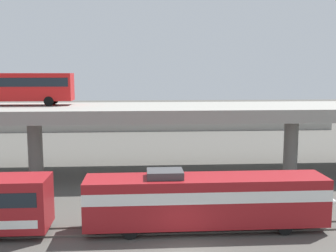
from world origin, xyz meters
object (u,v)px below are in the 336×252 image
(transit_bus_on_overpass, at_px, (15,86))
(train_locomotive, at_px, (218,198))
(parked_car_7, at_px, (14,118))
(parked_car_6, at_px, (104,117))
(parked_car_4, at_px, (37,119))
(parked_car_0, at_px, (241,118))
(parked_car_5, at_px, (125,118))
(parked_car_2, at_px, (75,117))
(parked_car_3, at_px, (292,116))
(parked_car_1, at_px, (214,118))

(transit_bus_on_overpass, bearing_deg, train_locomotive, -44.00)
(transit_bus_on_overpass, relative_size, parked_car_7, 2.65)
(train_locomotive, height_order, parked_car_6, train_locomotive)
(transit_bus_on_overpass, relative_size, parked_car_4, 2.89)
(train_locomotive, bearing_deg, parked_car_0, 74.23)
(parked_car_5, bearing_deg, parked_car_2, -16.97)
(parked_car_2, xyz_separation_m, parked_car_6, (5.66, -0.84, -0.00))
(parked_car_0, xyz_separation_m, parked_car_3, (10.70, 2.18, -0.00))
(transit_bus_on_overpass, bearing_deg, parked_car_5, 72.26)
(parked_car_2, bearing_deg, parked_car_5, 163.03)
(parked_car_0, distance_m, parked_car_1, 5.06)
(parked_car_1, height_order, parked_car_2, same)
(parked_car_6, bearing_deg, parked_car_7, 1.85)
(train_locomotive, xyz_separation_m, parked_car_6, (-12.23, 51.92, -0.20))
(parked_car_0, distance_m, parked_car_4, 37.97)
(train_locomotive, distance_m, parked_car_1, 50.52)
(parked_car_3, xyz_separation_m, parked_car_7, (-53.37, 0.81, 0.00))
(parked_car_3, height_order, parked_car_4, same)
(parked_car_1, xyz_separation_m, parked_car_7, (-37.79, 1.63, 0.00))
(parked_car_4, height_order, parked_car_5, same)
(transit_bus_on_overpass, bearing_deg, parked_car_0, 43.65)
(parked_car_5, bearing_deg, transit_bus_on_overpass, 72.26)
(parked_car_4, distance_m, parked_car_7, 5.12)
(parked_car_1, distance_m, parked_car_7, 37.83)
(parked_car_4, relative_size, parked_car_5, 0.93)
(train_locomotive, relative_size, parked_car_3, 3.86)
(parked_car_6, bearing_deg, parked_car_2, -8.40)
(parked_car_4, height_order, parked_car_6, same)
(parked_car_3, height_order, parked_car_6, same)
(parked_car_7, bearing_deg, parked_car_3, -0.86)
(parked_car_0, bearing_deg, parked_car_5, 176.33)
(train_locomotive, xyz_separation_m, parked_car_2, (-17.88, 52.76, -0.20))
(parked_car_4, xyz_separation_m, parked_car_6, (12.06, 2.55, -0.00))
(parked_car_5, height_order, parked_car_7, same)
(parked_car_2, bearing_deg, train_locomotive, 108.73)
(parked_car_2, height_order, parked_car_3, same)
(parked_car_6, bearing_deg, parked_car_3, 177.89)
(transit_bus_on_overpass, xyz_separation_m, parked_car_4, (-5.87, 31.58, -7.20))
(train_locomotive, xyz_separation_m, parked_car_5, (-8.18, 49.80, -0.20))
(parked_car_2, bearing_deg, parked_car_0, 172.13)
(parked_car_3, relative_size, parked_car_5, 1.01)
(parked_car_1, relative_size, parked_car_7, 0.90)
(parked_car_6, height_order, parked_car_7, same)
(parked_car_2, bearing_deg, transit_bus_on_overpass, 89.12)
(parked_car_5, bearing_deg, parked_car_7, -4.35)
(transit_bus_on_overpass, height_order, parked_car_2, transit_bus_on_overpass)
(parked_car_5, distance_m, parked_car_7, 20.88)
(train_locomotive, xyz_separation_m, parked_car_3, (24.37, 50.57, -0.20))
(transit_bus_on_overpass, relative_size, parked_car_2, 2.85)
(transit_bus_on_overpass, bearing_deg, parked_car_6, 79.71)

